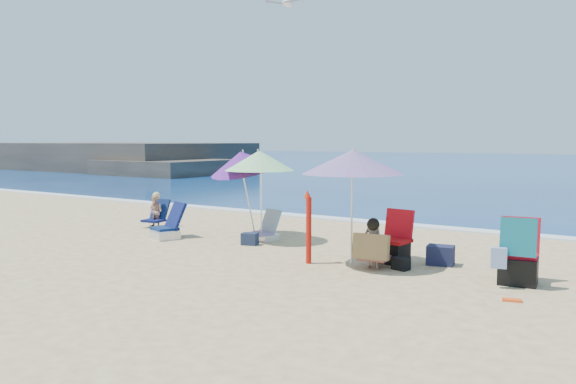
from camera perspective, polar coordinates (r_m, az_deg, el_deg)
The scene contains 18 objects.
ground at distance 10.03m, azimuth -1.73°, elevation -6.79°, with size 120.00×120.00×0.00m.
foam at distance 14.44m, azimuth 10.04°, elevation -3.10°, with size 120.00×0.50×0.04m.
headland at distance 43.11m, azimuth -16.43°, elevation 2.97°, with size 20.50×11.50×2.60m.
umbrella_turquoise at distance 9.46m, azimuth 6.50°, elevation 3.00°, with size 1.83×1.83×1.96m.
umbrella_striped at distance 11.69m, azimuth -2.87°, elevation 3.16°, with size 1.52×1.52×1.91m.
umbrella_blue at distance 12.30m, azimuth -4.61°, elevation 3.09°, with size 1.73×1.78×2.00m.
furled_umbrella at distance 9.62m, azimuth 2.06°, elevation -3.15°, with size 0.16×0.14×1.25m.
chair_navy at distance 12.44m, azimuth -11.99°, elevation -3.62°, with size 0.81×0.87×0.75m.
chair_rainbow at distance 11.94m, azimuth -2.27°, elevation -4.04°, with size 0.56×0.71×0.63m.
camp_chair_left at distance 9.91m, azimuth 10.46°, elevation -5.43°, with size 0.60×0.60×0.90m.
camp_chair_right at distance 8.93m, azimuth 22.02°, elevation -6.30°, with size 0.61×0.87×1.00m.
person_center at distance 9.33m, azimuth 8.46°, elevation -5.19°, with size 0.60×0.56×0.85m.
person_left at distance 14.05m, azimuth -13.10°, elevation -1.89°, with size 0.54×0.66×0.84m.
bag_navy_a at distance 11.42m, azimuth -3.85°, elevation -4.71°, with size 0.36×0.30×0.24m.
bag_navy_b at distance 9.93m, azimuth 15.04°, elevation -6.14°, with size 0.48×0.39×0.33m.
bag_black_b at distance 9.42m, azimuth 11.24°, elevation -7.05°, with size 0.30×0.24×0.20m.
orange_item at distance 8.05m, azimuth 21.52°, elevation -10.04°, with size 0.26×0.16×0.03m.
seagull at distance 12.31m, azimuth -0.02°, elevation 18.38°, with size 0.76×0.49×0.14m.
Camera 1 is at (5.66, -8.02, 2.08)m, focal length 35.48 mm.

